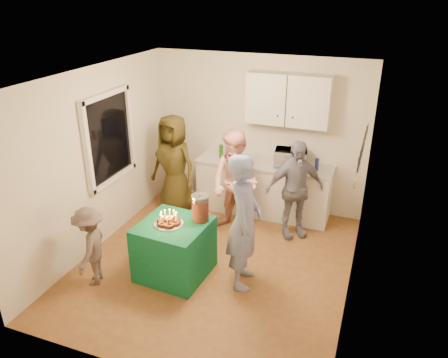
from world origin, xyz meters
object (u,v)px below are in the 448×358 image
(woman_back_right, at_px, (294,189))
(child_near_left, at_px, (91,246))
(woman_back_left, at_px, (174,165))
(woman_back_center, at_px, (235,184))
(microwave, at_px, (291,158))
(punch_jar, at_px, (200,209))
(counter, at_px, (263,189))
(party_table, at_px, (174,249))
(man_birthday, at_px, (244,222))

(woman_back_right, bearing_deg, child_near_left, -170.29)
(woman_back_left, height_order, woman_back_center, woman_back_left)
(microwave, height_order, punch_jar, microwave)
(counter, bearing_deg, party_table, -106.56)
(woman_back_center, xyz_separation_m, woman_back_right, (0.85, 0.25, -0.06))
(counter, relative_size, woman_back_center, 1.33)
(party_table, distance_m, child_near_left, 1.07)
(counter, distance_m, woman_back_right, 0.90)
(man_birthday, bearing_deg, child_near_left, 99.97)
(woman_back_right, distance_m, child_near_left, 3.01)
(woman_back_center, bearing_deg, woman_back_right, 34.03)
(microwave, bearing_deg, woman_back_left, -174.25)
(counter, xyz_separation_m, woman_back_left, (-1.41, -0.49, 0.42))
(party_table, bearing_deg, woman_back_left, 115.99)
(woman_back_left, height_order, woman_back_right, woman_back_left)
(man_birthday, relative_size, woman_back_right, 1.15)
(microwave, relative_size, punch_jar, 1.48)
(punch_jar, height_order, woman_back_left, woman_back_left)
(microwave, xyz_separation_m, woman_back_center, (-0.65, -0.80, -0.22))
(counter, xyz_separation_m, microwave, (0.43, 0.00, 0.62))
(microwave, relative_size, man_birthday, 0.28)
(woman_back_left, relative_size, woman_back_right, 1.10)
(woman_back_center, xyz_separation_m, child_near_left, (-1.31, -1.83, -0.29))
(man_birthday, distance_m, child_near_left, 1.98)
(woman_back_left, bearing_deg, child_near_left, -81.38)
(counter, distance_m, microwave, 0.75)
(counter, bearing_deg, woman_back_center, -105.54)
(counter, height_order, party_table, counter)
(punch_jar, bearing_deg, woman_back_left, 127.79)
(microwave, relative_size, woman_back_right, 0.33)
(punch_jar, bearing_deg, woman_back_right, 54.17)
(party_table, height_order, woman_back_right, woman_back_right)
(punch_jar, bearing_deg, microwave, 67.94)
(counter, bearing_deg, punch_jar, -100.00)
(counter, distance_m, woman_back_center, 0.92)
(microwave, height_order, man_birthday, man_birthday)
(woman_back_right, bearing_deg, party_table, -163.19)
(woman_back_center, bearing_deg, microwave, 68.26)
(party_table, height_order, woman_back_center, woman_back_center)
(microwave, bearing_deg, child_near_left, -135.82)
(man_birthday, distance_m, woman_back_center, 1.25)
(party_table, bearing_deg, man_birthday, 9.20)
(party_table, bearing_deg, counter, 73.44)
(man_birthday, relative_size, child_near_left, 1.66)
(counter, relative_size, child_near_left, 2.04)
(microwave, xyz_separation_m, child_near_left, (-1.96, -2.63, -0.51))
(microwave, bearing_deg, party_table, -125.77)
(punch_jar, bearing_deg, man_birthday, -6.62)
(woman_back_left, distance_m, child_near_left, 2.17)
(party_table, distance_m, punch_jar, 0.66)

